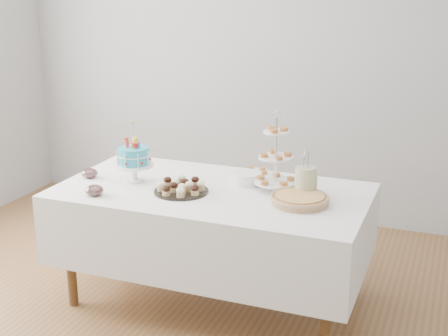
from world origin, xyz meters
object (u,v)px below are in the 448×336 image
at_px(table, 212,224).
at_px(jam_bowl_a, 94,190).
at_px(birthday_cake, 134,166).
at_px(jam_bowl_b, 90,173).
at_px(tiered_stand, 276,158).
at_px(pie, 300,199).
at_px(cupcake_tray, 181,186).
at_px(utensil_pitcher, 305,181).
at_px(plate_stack, 247,178).
at_px(pastry_plate, 255,172).

height_order(table, jam_bowl_a, jam_bowl_a).
bearing_deg(birthday_cake, jam_bowl_b, -172.75).
distance_m(table, jam_bowl_b, 0.88).
bearing_deg(jam_bowl_b, tiered_stand, 9.06).
relative_size(table, pie, 5.54).
xyz_separation_m(cupcake_tray, utensil_pitcher, (0.72, 0.20, 0.06)).
relative_size(birthday_cake, jam_bowl_a, 3.46).
xyz_separation_m(birthday_cake, tiered_stand, (0.90, 0.16, 0.11)).
relative_size(jam_bowl_a, utensil_pitcher, 0.40).
relative_size(birthday_cake, cupcake_tray, 1.15).
height_order(pie, plate_stack, plate_stack).
bearing_deg(table, jam_bowl_a, -149.97).
bearing_deg(pastry_plate, jam_bowl_a, -135.25).
distance_m(pie, utensil_pitcher, 0.15).
bearing_deg(pie, cupcake_tray, -175.09).
distance_m(jam_bowl_a, jam_bowl_b, 0.36).
distance_m(table, birthday_cake, 0.62).
xyz_separation_m(pie, tiered_stand, (-0.20, 0.18, 0.18)).
xyz_separation_m(table, jam_bowl_b, (-0.84, -0.07, 0.26)).
height_order(plate_stack, pastry_plate, plate_stack).
xyz_separation_m(table, utensil_pitcher, (0.57, 0.08, 0.33)).
bearing_deg(plate_stack, birthday_cake, -162.34).
relative_size(jam_bowl_a, jam_bowl_b, 1.04).
relative_size(table, utensil_pitcher, 6.83).
bearing_deg(plate_stack, pastry_plate, 94.95).
xyz_separation_m(tiered_stand, plate_stack, (-0.21, 0.06, -0.17)).
bearing_deg(jam_bowl_a, tiered_stand, 26.03).
distance_m(birthday_cake, jam_bowl_b, 0.33).
xyz_separation_m(pastry_plate, jam_bowl_b, (-0.99, -0.47, 0.01)).
bearing_deg(table, plate_stack, 48.99).
bearing_deg(utensil_pitcher, pastry_plate, 137.33).
distance_m(tiered_stand, pastry_plate, 0.40).
bearing_deg(table, birthday_cake, -176.64).
distance_m(birthday_cake, pastry_plate, 0.80).
height_order(jam_bowl_b, utensil_pitcher, utensil_pitcher).
bearing_deg(tiered_stand, utensil_pitcher, -12.37).
height_order(tiered_stand, pastry_plate, tiered_stand).
xyz_separation_m(cupcake_tray, pie, (0.73, 0.06, -0.01)).
bearing_deg(jam_bowl_a, utensil_pitcher, 20.29).
distance_m(pastry_plate, utensil_pitcher, 0.54).
bearing_deg(tiered_stand, pastry_plate, 129.19).
distance_m(birthday_cake, jam_bowl_a, 0.35).
distance_m(cupcake_tray, pie, 0.73).
relative_size(table, jam_bowl_a, 17.23).
distance_m(tiered_stand, jam_bowl_a, 1.11).
height_order(pastry_plate, jam_bowl_b, jam_bowl_b).
height_order(birthday_cake, pie, birthday_cake).
distance_m(plate_stack, utensil_pitcher, 0.42).
distance_m(cupcake_tray, jam_bowl_a, 0.52).
distance_m(jam_bowl_a, utensil_pitcher, 1.27).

